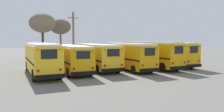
{
  "coord_description": "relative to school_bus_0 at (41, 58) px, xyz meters",
  "views": [
    {
      "loc": [
        -11.25,
        -23.85,
        3.57
      ],
      "look_at": [
        0.0,
        -0.16,
        1.62
      ],
      "focal_mm": 35.0,
      "sensor_mm": 36.0,
      "label": 1
    }
  ],
  "objects": [
    {
      "name": "utility_pole",
      "position": [
        6.84,
        12.46,
        2.44
      ],
      "size": [
        1.8,
        0.35,
        8.18
      ],
      "color": "#75604C",
      "rests_on": "ground"
    },
    {
      "name": "bare_tree_0",
      "position": [
        2.08,
        13.66,
        4.5
      ],
      "size": [
        4.19,
        4.19,
        7.87
      ],
      "color": "#473323",
      "rests_on": "ground"
    },
    {
      "name": "school_bus_4",
      "position": [
        13.21,
        -0.34,
        0.06
      ],
      "size": [
        2.93,
        10.1,
        3.32
      ],
      "color": "#E5A00C",
      "rests_on": "ground"
    },
    {
      "name": "school_bus_2",
      "position": [
        6.61,
        1.48,
        -0.09
      ],
      "size": [
        2.78,
        10.33,
        3.04
      ],
      "color": "yellow",
      "rests_on": "ground"
    },
    {
      "name": "ground_plane",
      "position": [
        8.26,
        0.61,
        -1.75
      ],
      "size": [
        160.0,
        160.0,
        0.0
      ],
      "primitive_type": "plane",
      "color": "#66635E"
    },
    {
      "name": "bare_tree_1",
      "position": [
        5.73,
        17.23,
        4.2
      ],
      "size": [
        3.79,
        3.79,
        7.42
      ],
      "color": "brown",
      "rests_on": "ground"
    },
    {
      "name": "school_bus_3",
      "position": [
        9.91,
        -0.4,
        -0.05
      ],
      "size": [
        2.46,
        9.47,
        3.16
      ],
      "color": "#E5A00C",
      "rests_on": "ground"
    },
    {
      "name": "school_bus_0",
      "position": [
        0.0,
        0.0,
        0.0
      ],
      "size": [
        2.54,
        10.34,
        3.21
      ],
      "color": "yellow",
      "rests_on": "ground"
    },
    {
      "name": "school_bus_1",
      "position": [
        3.3,
        0.74,
        -0.15
      ],
      "size": [
        2.75,
        10.25,
        2.95
      ],
      "color": "#E5A00C",
      "rests_on": "ground"
    },
    {
      "name": "school_bus_5",
      "position": [
        16.52,
        1.12,
        0.0
      ],
      "size": [
        2.78,
        11.0,
        3.24
      ],
      "color": "#E5A00C",
      "rests_on": "ground"
    }
  ]
}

